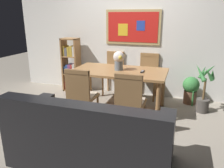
% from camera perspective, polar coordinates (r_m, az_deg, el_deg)
% --- Properties ---
extents(ground_plane, '(12.00, 12.00, 0.00)m').
position_cam_1_polar(ground_plane, '(3.83, -0.75, -8.29)').
color(ground_plane, gray).
extents(wall_back_with_painting, '(5.20, 0.14, 2.60)m').
position_cam_1_polar(wall_back_with_painting, '(4.77, 4.64, 12.96)').
color(wall_back_with_painting, silver).
rests_on(wall_back_with_painting, ground_plane).
extents(dining_table, '(1.65, 0.91, 0.73)m').
position_cam_1_polar(dining_table, '(3.94, 1.89, 2.35)').
color(dining_table, '#9E7042').
rests_on(dining_table, ground_plane).
extents(dining_chair_far_left, '(0.40, 0.41, 0.91)m').
position_cam_1_polar(dining_chair_far_left, '(4.81, 0.52, 3.80)').
color(dining_chair_far_left, '#9E7042').
rests_on(dining_chair_far_left, ground_plane).
extents(dining_chair_near_left, '(0.40, 0.41, 0.91)m').
position_cam_1_polar(dining_chair_near_left, '(3.38, -8.03, -2.16)').
color(dining_chair_near_left, '#9E7042').
rests_on(dining_chair_near_left, ground_plane).
extents(dining_chair_far_right, '(0.40, 0.41, 0.91)m').
position_cam_1_polar(dining_chair_far_right, '(4.63, 9.28, 3.05)').
color(dining_chair_far_right, '#9E7042').
rests_on(dining_chair_far_right, ground_plane).
extents(dining_chair_near_right, '(0.40, 0.41, 0.91)m').
position_cam_1_polar(dining_chair_near_right, '(3.12, 4.59, -3.71)').
color(dining_chair_near_right, '#9E7042').
rests_on(dining_chair_near_right, ground_plane).
extents(leather_couch, '(1.80, 0.84, 0.84)m').
position_cam_1_polar(leather_couch, '(2.58, -5.69, -14.03)').
color(leather_couch, black).
rests_on(leather_couch, ground_plane).
extents(bookshelf, '(0.36, 0.28, 1.18)m').
position_cam_1_polar(bookshelf, '(5.08, -10.37, 4.41)').
color(bookshelf, '#9E7042').
rests_on(bookshelf, ground_plane).
extents(potted_ivy, '(0.31, 0.31, 0.55)m').
position_cam_1_polar(potted_ivy, '(4.54, 19.56, -1.22)').
color(potted_ivy, brown).
rests_on(potted_ivy, ground_plane).
extents(potted_palm, '(0.40, 0.42, 0.88)m').
position_cam_1_polar(potted_palm, '(4.19, 22.55, -1.93)').
color(potted_palm, '#4C4742').
rests_on(potted_palm, ground_plane).
extents(flower_vase, '(0.20, 0.21, 0.33)m').
position_cam_1_polar(flower_vase, '(3.89, 1.77, 6.31)').
color(flower_vase, slate).
rests_on(flower_vase, dining_table).
extents(tv_remote, '(0.05, 0.16, 0.02)m').
position_cam_1_polar(tv_remote, '(3.82, 7.83, 3.22)').
color(tv_remote, black).
rests_on(tv_remote, dining_table).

